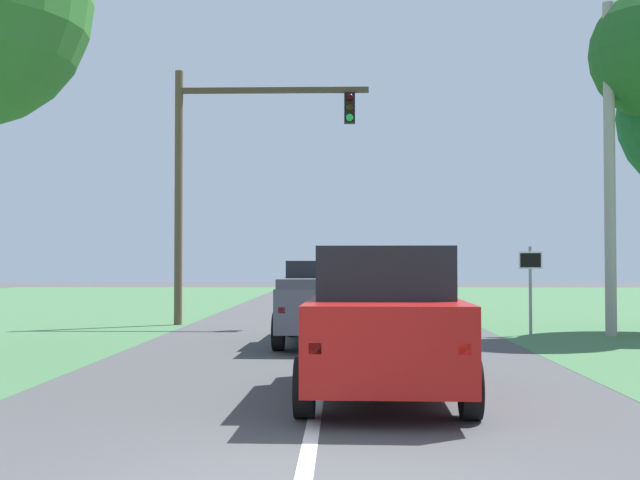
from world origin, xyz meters
name	(u,v)px	position (x,y,z in m)	size (l,w,h in m)	color
ground_plane	(326,357)	(0.00, 9.67, 0.00)	(120.00, 120.00, 0.00)	#424244
red_suv_near	(384,319)	(0.89, 4.85, 1.06)	(2.27, 4.80, 2.05)	#9E1411
pickup_truck_lead	(327,300)	(-0.02, 12.22, 0.98)	(2.24, 5.36, 1.88)	#4C515B
traffic_light	(226,161)	(-3.14, 17.70, 4.88)	(5.78, 0.40, 7.58)	brown
keep_moving_sign	(530,278)	(5.11, 14.50, 1.45)	(0.60, 0.09, 2.26)	gray
utility_pole_right	(610,169)	(7.04, 14.22, 4.21)	(0.28, 0.28, 8.41)	#9E998E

